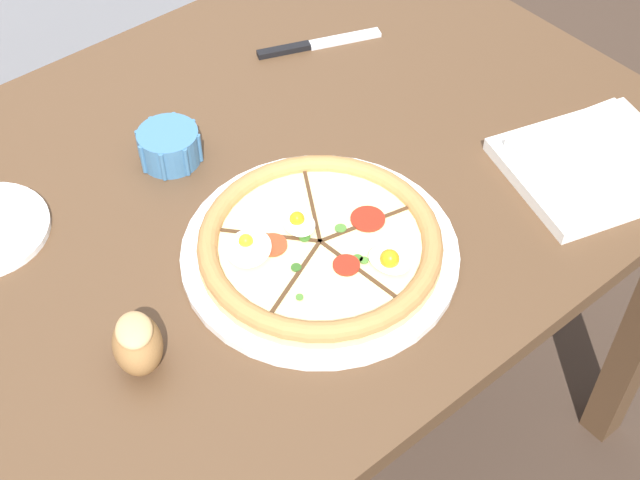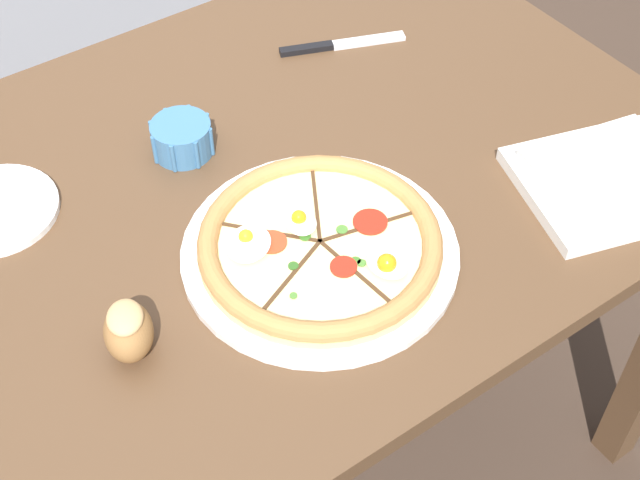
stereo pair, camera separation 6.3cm
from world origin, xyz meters
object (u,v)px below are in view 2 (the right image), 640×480
object	(u,v)px
dining_table	(227,249)
ramekin_bowl	(182,137)
pizza	(320,246)
napkin_folded	(609,179)
bread_piece_mid	(128,330)
knife_main	(341,44)

from	to	relation	value
dining_table	ramekin_bowl	size ratio (longest dim) A/B	14.66
pizza	napkin_folded	bearing A→B (deg)	-17.40
bread_piece_mid	knife_main	distance (m)	0.66
bread_piece_mid	knife_main	xyz separation A→B (m)	(0.56, 0.35, -0.03)
ramekin_bowl	knife_main	world-z (taller)	ramekin_bowl
dining_table	knife_main	bearing A→B (deg)	29.24
dining_table	ramekin_bowl	xyz separation A→B (m)	(0.01, 0.12, 0.13)
napkin_folded	bread_piece_mid	bearing A→B (deg)	168.71
knife_main	bread_piece_mid	bearing A→B (deg)	-126.55
dining_table	bread_piece_mid	bearing A→B (deg)	-143.96
bread_piece_mid	knife_main	size ratio (longest dim) A/B	0.46
pizza	knife_main	distance (m)	0.46
pizza	ramekin_bowl	xyz separation A→B (m)	(-0.05, 0.28, 0.01)
pizza	bread_piece_mid	size ratio (longest dim) A/B	3.84
napkin_folded	ramekin_bowl	bearing A→B (deg)	137.84
dining_table	napkin_folded	world-z (taller)	napkin_folded
pizza	knife_main	world-z (taller)	pizza
pizza	ramekin_bowl	distance (m)	0.28
ramekin_bowl	bread_piece_mid	size ratio (longest dim) A/B	1.00
dining_table	bread_piece_mid	world-z (taller)	bread_piece_mid
pizza	bread_piece_mid	bearing A→B (deg)	178.36
napkin_folded	dining_table	bearing A→B (deg)	147.35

